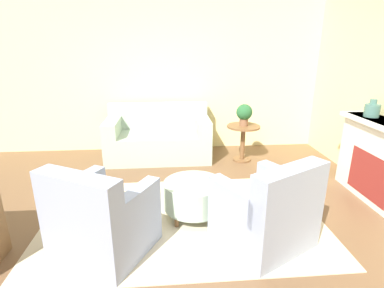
{
  "coord_description": "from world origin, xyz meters",
  "views": [
    {
      "loc": [
        -0.15,
        -3.08,
        1.96
      ],
      "look_at": [
        0.15,
        0.55,
        0.75
      ],
      "focal_mm": 28.0,
      "sensor_mm": 36.0,
      "label": 1
    }
  ],
  "objects_px": {
    "armchair_left": "(101,221)",
    "potted_plant_on_side_table": "(244,113)",
    "ottoman_table": "(194,195)",
    "couch": "(159,139)",
    "side_table": "(243,137)",
    "armchair_right": "(268,213)",
    "vase_mantel_near": "(372,110)"
  },
  "relations": [
    {
      "from": "couch",
      "to": "potted_plant_on_side_table",
      "type": "distance_m",
      "value": 1.59
    },
    {
      "from": "armchair_right",
      "to": "potted_plant_on_side_table",
      "type": "relative_size",
      "value": 2.95
    },
    {
      "from": "armchair_right",
      "to": "ottoman_table",
      "type": "distance_m",
      "value": 0.91
    },
    {
      "from": "ottoman_table",
      "to": "armchair_left",
      "type": "bearing_deg",
      "value": -148.55
    },
    {
      "from": "vase_mantel_near",
      "to": "couch",
      "type": "bearing_deg",
      "value": 152.3
    },
    {
      "from": "vase_mantel_near",
      "to": "potted_plant_on_side_table",
      "type": "xyz_separation_m",
      "value": [
        -1.4,
        1.22,
        -0.29
      ]
    },
    {
      "from": "couch",
      "to": "armchair_left",
      "type": "relative_size",
      "value": 1.65
    },
    {
      "from": "armchair_left",
      "to": "potted_plant_on_side_table",
      "type": "bearing_deg",
      "value": 49.97
    },
    {
      "from": "armchair_left",
      "to": "ottoman_table",
      "type": "bearing_deg",
      "value": 31.45
    },
    {
      "from": "armchair_left",
      "to": "potted_plant_on_side_table",
      "type": "distance_m",
      "value": 3.1
    },
    {
      "from": "ottoman_table",
      "to": "potted_plant_on_side_table",
      "type": "height_order",
      "value": "potted_plant_on_side_table"
    },
    {
      "from": "armchair_right",
      "to": "couch",
      "type": "bearing_deg",
      "value": 113.56
    },
    {
      "from": "couch",
      "to": "side_table",
      "type": "relative_size",
      "value": 2.84
    },
    {
      "from": "armchair_left",
      "to": "ottoman_table",
      "type": "relative_size",
      "value": 1.56
    },
    {
      "from": "armchair_left",
      "to": "vase_mantel_near",
      "type": "xyz_separation_m",
      "value": [
        3.37,
        1.13,
        0.79
      ]
    },
    {
      "from": "armchair_left",
      "to": "armchair_right",
      "type": "bearing_deg",
      "value": 0.0
    },
    {
      "from": "couch",
      "to": "potted_plant_on_side_table",
      "type": "bearing_deg",
      "value": -11.06
    },
    {
      "from": "armchair_left",
      "to": "side_table",
      "type": "relative_size",
      "value": 1.73
    },
    {
      "from": "ottoman_table",
      "to": "side_table",
      "type": "bearing_deg",
      "value": 59.95
    },
    {
      "from": "vase_mantel_near",
      "to": "potted_plant_on_side_table",
      "type": "height_order",
      "value": "vase_mantel_near"
    },
    {
      "from": "side_table",
      "to": "couch",
      "type": "bearing_deg",
      "value": 168.94
    },
    {
      "from": "potted_plant_on_side_table",
      "to": "armchair_right",
      "type": "bearing_deg",
      "value": -97.96
    },
    {
      "from": "side_table",
      "to": "armchair_right",
      "type": "bearing_deg",
      "value": -97.96
    },
    {
      "from": "ottoman_table",
      "to": "vase_mantel_near",
      "type": "xyz_separation_m",
      "value": [
        2.42,
        0.55,
        0.86
      ]
    },
    {
      "from": "side_table",
      "to": "armchair_left",
      "type": "bearing_deg",
      "value": -130.03
    },
    {
      "from": "armchair_left",
      "to": "side_table",
      "type": "xyz_separation_m",
      "value": [
        1.97,
        2.35,
        0.08
      ]
    },
    {
      "from": "couch",
      "to": "potted_plant_on_side_table",
      "type": "height_order",
      "value": "potted_plant_on_side_table"
    },
    {
      "from": "armchair_left",
      "to": "armchair_right",
      "type": "height_order",
      "value": "same"
    },
    {
      "from": "couch",
      "to": "vase_mantel_near",
      "type": "height_order",
      "value": "vase_mantel_near"
    },
    {
      "from": "ottoman_table",
      "to": "vase_mantel_near",
      "type": "bearing_deg",
      "value": 12.73
    },
    {
      "from": "potted_plant_on_side_table",
      "to": "side_table",
      "type": "bearing_deg",
      "value": -90.0
    },
    {
      "from": "armchair_right",
      "to": "vase_mantel_near",
      "type": "distance_m",
      "value": 2.2
    }
  ]
}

